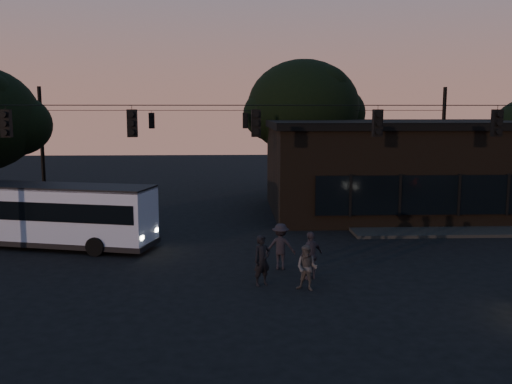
{
  "coord_description": "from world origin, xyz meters",
  "views": [
    {
      "loc": [
        -0.91,
        -16.98,
        6.04
      ],
      "look_at": [
        0.0,
        4.0,
        3.0
      ],
      "focal_mm": 40.0,
      "sensor_mm": 36.0,
      "label": 1
    }
  ],
  "objects_px": {
    "pedestrian_a": "(262,260)",
    "pedestrian_b": "(307,268)",
    "pedestrian_c": "(311,255)",
    "pedestrian_d": "(281,246)",
    "bus": "(45,212)",
    "building": "(400,167)"
  },
  "relations": [
    {
      "from": "pedestrian_a",
      "to": "pedestrian_b",
      "type": "height_order",
      "value": "pedestrian_a"
    },
    {
      "from": "pedestrian_c",
      "to": "pedestrian_d",
      "type": "relative_size",
      "value": 0.99
    },
    {
      "from": "pedestrian_a",
      "to": "pedestrian_c",
      "type": "xyz_separation_m",
      "value": [
        1.79,
        0.65,
        -0.01
      ]
    },
    {
      "from": "pedestrian_c",
      "to": "pedestrian_d",
      "type": "bearing_deg",
      "value": -88.83
    },
    {
      "from": "bus",
      "to": "pedestrian_a",
      "type": "relative_size",
      "value": 5.72
    },
    {
      "from": "pedestrian_c",
      "to": "building",
      "type": "bearing_deg",
      "value": -152.78
    },
    {
      "from": "pedestrian_a",
      "to": "pedestrian_c",
      "type": "relative_size",
      "value": 1.02
    },
    {
      "from": "bus",
      "to": "pedestrian_c",
      "type": "height_order",
      "value": "bus"
    },
    {
      "from": "bus",
      "to": "pedestrian_b",
      "type": "xyz_separation_m",
      "value": [
        10.76,
        -6.69,
        -0.78
      ]
    },
    {
      "from": "bus",
      "to": "pedestrian_b",
      "type": "relative_size",
      "value": 6.55
    },
    {
      "from": "bus",
      "to": "pedestrian_a",
      "type": "height_order",
      "value": "bus"
    },
    {
      "from": "pedestrian_a",
      "to": "pedestrian_b",
      "type": "distance_m",
      "value": 1.61
    },
    {
      "from": "bus",
      "to": "pedestrian_a",
      "type": "distance_m",
      "value": 11.1
    },
    {
      "from": "pedestrian_d",
      "to": "bus",
      "type": "bearing_deg",
      "value": -14.63
    },
    {
      "from": "bus",
      "to": "pedestrian_d",
      "type": "height_order",
      "value": "bus"
    },
    {
      "from": "bus",
      "to": "pedestrian_d",
      "type": "distance_m",
      "value": 10.9
    },
    {
      "from": "pedestrian_a",
      "to": "pedestrian_b",
      "type": "bearing_deg",
      "value": -52.11
    },
    {
      "from": "pedestrian_b",
      "to": "building",
      "type": "bearing_deg",
      "value": 88.82
    },
    {
      "from": "pedestrian_b",
      "to": "pedestrian_c",
      "type": "bearing_deg",
      "value": 102.01
    },
    {
      "from": "building",
      "to": "bus",
      "type": "distance_m",
      "value": 19.79
    },
    {
      "from": "pedestrian_c",
      "to": "bus",
      "type": "bearing_deg",
      "value": -60.6
    },
    {
      "from": "building",
      "to": "bus",
      "type": "bearing_deg",
      "value": -156.77
    }
  ]
}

